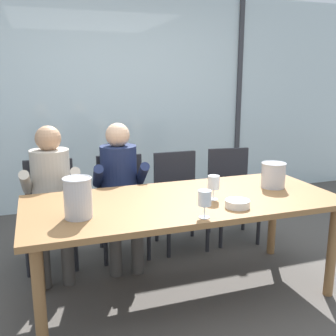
{
  "coord_description": "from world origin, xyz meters",
  "views": [
    {
      "loc": [
        -0.97,
        -2.46,
        1.59
      ],
      "look_at": [
        0.0,
        0.35,
        0.89
      ],
      "focal_mm": 41.43,
      "sensor_mm": 36.0,
      "label": 1
    }
  ],
  "objects": [
    {
      "name": "chair_center",
      "position": [
        0.29,
        0.88,
        0.52
      ],
      "size": [
        0.45,
        0.45,
        0.89
      ],
      "rotation": [
        0.0,
        0.0,
        -0.02
      ],
      "color": "#232328",
      "rests_on": "ground"
    },
    {
      "name": "wine_glass_near_bucket",
      "position": [
        -0.02,
        -0.39,
        0.87
      ],
      "size": [
        0.08,
        0.08,
        0.17
      ],
      "color": "silver",
      "rests_on": "dining_table"
    },
    {
      "name": "chair_right_of_center",
      "position": [
        0.86,
        0.89,
        0.52
      ],
      "size": [
        0.5,
        0.5,
        0.89
      ],
      "rotation": [
        0.0,
        0.0,
        -0.14
      ],
      "color": "#232328",
      "rests_on": "ground"
    },
    {
      "name": "window_mullion_right",
      "position": [
        1.67,
        2.27,
        1.3
      ],
      "size": [
        0.06,
        0.06,
        2.6
      ],
      "primitive_type": "cube",
      "color": "#38383D",
      "rests_on": "ground"
    },
    {
      "name": "window_glass_panel",
      "position": [
        0.0,
        2.29,
        1.3
      ],
      "size": [
        7.43,
        0.03,
        2.6
      ],
      "primitive_type": "cube",
      "color": "silver",
      "rests_on": "ground"
    },
    {
      "name": "person_navy_polo",
      "position": [
        -0.3,
        0.75,
        0.69
      ],
      "size": [
        0.49,
        0.63,
        1.21
      ],
      "rotation": [
        0.0,
        0.0,
        -0.09
      ],
      "color": "#192347",
      "rests_on": "ground"
    },
    {
      "name": "hillside_vineyard",
      "position": [
        0.0,
        5.44,
        1.0
      ],
      "size": [
        13.43,
        2.4,
        1.99
      ],
      "primitive_type": "cube",
      "color": "#477A38",
      "rests_on": "ground"
    },
    {
      "name": "chair_left_of_center",
      "position": [
        -0.26,
        0.9,
        0.52
      ],
      "size": [
        0.47,
        0.47,
        0.89
      ],
      "rotation": [
        0.0,
        0.0,
        -0.07
      ],
      "color": "#232328",
      "rests_on": "ground"
    },
    {
      "name": "chair_near_curtain",
      "position": [
        -0.89,
        0.91,
        0.52
      ],
      "size": [
        0.47,
        0.47,
        0.89
      ],
      "rotation": [
        0.0,
        0.0,
        -0.07
      ],
      "color": "#232328",
      "rests_on": "ground"
    },
    {
      "name": "ground",
      "position": [
        0.0,
        1.0,
        0.0
      ],
      "size": [
        14.0,
        14.0,
        0.0
      ],
      "primitive_type": "plane",
      "color": "#4C4742"
    },
    {
      "name": "dining_table",
      "position": [
        0.0,
        0.0,
        0.67
      ],
      "size": [
        2.23,
        0.95,
        0.74
      ],
      "color": "olive",
      "rests_on": "ground"
    },
    {
      "name": "wine_glass_by_left_taster",
      "position": [
        0.19,
        -0.08,
        0.87
      ],
      "size": [
        0.08,
        0.08,
        0.17
      ],
      "color": "silver",
      "rests_on": "dining_table"
    },
    {
      "name": "person_beige_jumper",
      "position": [
        -0.88,
        0.75,
        0.69
      ],
      "size": [
        0.47,
        0.62,
        1.21
      ],
      "rotation": [
        0.0,
        0.0,
        -0.05
      ],
      "color": "#B7AD9E",
      "rests_on": "ground"
    },
    {
      "name": "ice_bucket_primary",
      "position": [
        -0.75,
        -0.14,
        0.87
      ],
      "size": [
        0.18,
        0.18,
        0.26
      ],
      "color": "#B7B7BC",
      "rests_on": "dining_table"
    },
    {
      "name": "tasting_bowl",
      "position": [
        0.27,
        -0.28,
        0.77
      ],
      "size": [
        0.17,
        0.17,
        0.05
      ],
      "primitive_type": "cylinder",
      "color": "silver",
      "rests_on": "dining_table"
    },
    {
      "name": "ice_bucket_secondary",
      "position": [
        0.77,
        0.06,
        0.85
      ],
      "size": [
        0.19,
        0.19,
        0.2
      ],
      "color": "#B7B7BC",
      "rests_on": "dining_table"
    }
  ]
}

